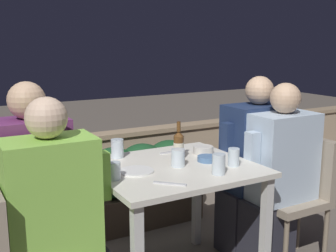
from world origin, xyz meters
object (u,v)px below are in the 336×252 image
chair_right_near (298,185)px  person_navy_jumper (253,165)px  person_blue_shirt (277,177)px  person_purple_stripe (39,198)px  chair_right_far (273,175)px  beer_bottle (179,145)px  person_green_blouse (59,222)px  chair_left_near (19,251)px  chair_left_far (3,228)px

chair_right_near → person_navy_jumper: bearing=127.9°
person_blue_shirt → person_navy_jumper: person_navy_jumper is taller
person_purple_stripe → person_navy_jumper: (1.42, -0.03, -0.02)m
person_blue_shirt → chair_right_far: bearing=51.0°
chair_right_near → beer_bottle: bearing=164.7°
person_blue_shirt → beer_bottle: size_ratio=5.15×
person_green_blouse → chair_right_near: 1.59m
person_navy_jumper → chair_left_near: bearing=-170.9°
chair_left_near → person_blue_shirt: size_ratio=0.69×
beer_bottle → chair_right_far: bearing=1.7°
person_green_blouse → chair_left_far: (-0.22, 0.29, -0.10)m
chair_left_near → person_navy_jumper: 1.61m
chair_right_far → beer_bottle: bearing=-178.3°
chair_left_far → chair_right_near: bearing=-8.7°
person_purple_stripe → person_blue_shirt: bearing=-11.0°
person_purple_stripe → beer_bottle: person_purple_stripe is taller
person_green_blouse → chair_right_far: person_green_blouse is taller
person_green_blouse → person_blue_shirt: size_ratio=1.01×
chair_left_far → person_navy_jumper: person_navy_jumper is taller
person_purple_stripe → person_navy_jumper: size_ratio=1.03×
person_purple_stripe → person_blue_shirt: person_purple_stripe is taller
chair_left_far → beer_bottle: (1.01, -0.06, 0.32)m
person_green_blouse → person_navy_jumper: bearing=10.4°
person_purple_stripe → chair_right_far: size_ratio=1.51×
person_navy_jumper → chair_left_far: bearing=178.8°
person_green_blouse → chair_left_far: person_green_blouse is taller
chair_right_near → person_purple_stripe: bearing=170.3°
chair_right_far → person_navy_jumper: (-0.19, 0.00, 0.10)m
person_navy_jumper → beer_bottle: size_ratio=5.25×
chair_left_near → person_navy_jumper: size_ratio=0.68×
chair_right_far → person_green_blouse: bearing=-170.9°
chair_left_near → person_navy_jumper: person_navy_jumper is taller
person_green_blouse → person_blue_shirt: 1.39m
chair_left_near → person_blue_shirt: (1.59, 0.02, 0.09)m
chair_left_far → chair_right_far: (1.80, -0.03, 0.00)m
chair_right_near → person_navy_jumper: person_navy_jumper is taller
chair_right_near → chair_right_far: 0.24m
chair_left_far → person_purple_stripe: person_purple_stripe is taller
beer_bottle → chair_left_far: bearing=176.7°
person_green_blouse → person_navy_jumper: 1.42m
person_green_blouse → beer_bottle: bearing=16.3°
person_purple_stripe → beer_bottle: (0.82, -0.06, 0.20)m
person_green_blouse → person_blue_shirt: person_green_blouse is taller
person_green_blouse → chair_left_far: 0.37m
chair_right_far → person_navy_jumper: bearing=180.0°
person_blue_shirt → beer_bottle: 0.68m
person_green_blouse → chair_left_far: bearing=126.6°
person_green_blouse → chair_right_near: person_green_blouse is taller
person_purple_stripe → chair_right_far: 1.62m
person_navy_jumper → person_purple_stripe: bearing=178.6°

